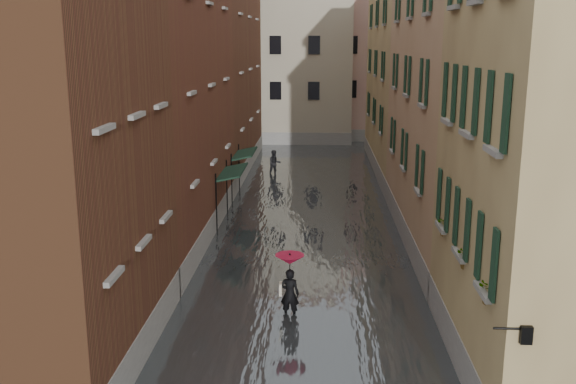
# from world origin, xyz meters

# --- Properties ---
(ground) EXTENTS (120.00, 120.00, 0.00)m
(ground) POSITION_xyz_m (0.00, 0.00, 0.00)
(ground) COLOR #565658
(ground) RESTS_ON ground
(floodwater) EXTENTS (10.00, 60.00, 0.20)m
(floodwater) POSITION_xyz_m (0.00, 13.00, 0.10)
(floodwater) COLOR #4F5457
(floodwater) RESTS_ON ground
(building_left_near) EXTENTS (6.00, 8.00, 13.00)m
(building_left_near) POSITION_xyz_m (-7.00, -2.00, 6.50)
(building_left_near) COLOR brown
(building_left_near) RESTS_ON ground
(building_left_mid) EXTENTS (6.00, 14.00, 12.50)m
(building_left_mid) POSITION_xyz_m (-7.00, 9.00, 6.25)
(building_left_mid) COLOR #59301C
(building_left_mid) RESTS_ON ground
(building_left_far) EXTENTS (6.00, 16.00, 14.00)m
(building_left_far) POSITION_xyz_m (-7.00, 24.00, 7.00)
(building_left_far) COLOR brown
(building_left_far) RESTS_ON ground
(building_right_mid) EXTENTS (6.00, 14.00, 13.00)m
(building_right_mid) POSITION_xyz_m (7.00, 9.00, 6.50)
(building_right_mid) COLOR tan
(building_right_mid) RESTS_ON ground
(building_right_far) EXTENTS (6.00, 16.00, 11.50)m
(building_right_far) POSITION_xyz_m (7.00, 24.00, 5.75)
(building_right_far) COLOR olive
(building_right_far) RESTS_ON ground
(building_end_cream) EXTENTS (12.00, 9.00, 13.00)m
(building_end_cream) POSITION_xyz_m (-3.00, 38.00, 6.50)
(building_end_cream) COLOR #B6AC90
(building_end_cream) RESTS_ON ground
(building_end_pink) EXTENTS (10.00, 9.00, 12.00)m
(building_end_pink) POSITION_xyz_m (6.00, 40.00, 6.00)
(building_end_pink) COLOR tan
(building_end_pink) RESTS_ON ground
(awning_near) EXTENTS (1.09, 3.28, 2.80)m
(awning_near) POSITION_xyz_m (-3.48, 11.02, 2.47)
(awning_near) COLOR black
(awning_near) RESTS_ON ground
(awning_far) EXTENTS (1.09, 3.10, 2.80)m
(awning_far) POSITION_xyz_m (-3.49, 15.86, 2.47)
(awning_far) COLOR black
(awning_far) RESTS_ON ground
(wall_lantern) EXTENTS (0.71, 0.22, 0.35)m
(wall_lantern) POSITION_xyz_m (4.33, -6.00, 3.01)
(wall_lantern) COLOR black
(wall_lantern) RESTS_ON ground
(window_planters) EXTENTS (0.59, 5.71, 0.84)m
(window_planters) POSITION_xyz_m (4.12, -2.05, 3.51)
(window_planters) COLOR brown
(window_planters) RESTS_ON ground
(pedestrian_main) EXTENTS (0.90, 0.90, 2.06)m
(pedestrian_main) POSITION_xyz_m (-0.39, 1.04, 1.23)
(pedestrian_main) COLOR black
(pedestrian_main) RESTS_ON ground
(pedestrian_far) EXTENTS (0.97, 0.85, 1.67)m
(pedestrian_far) POSITION_xyz_m (-2.31, 22.13, 0.84)
(pedestrian_far) COLOR black
(pedestrian_far) RESTS_ON ground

